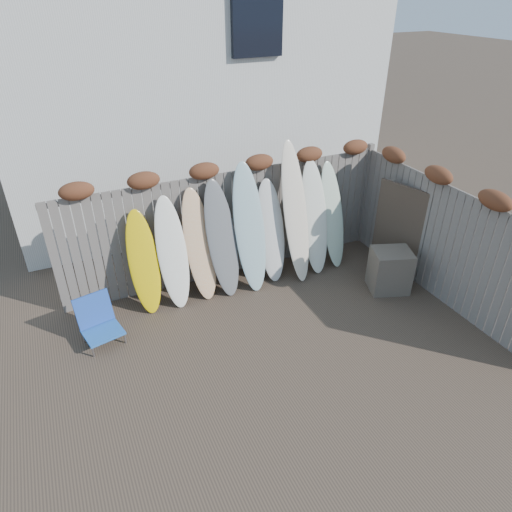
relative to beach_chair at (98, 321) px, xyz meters
name	(u,v)px	position (x,y,z in m)	size (l,w,h in m)	color
ground	(289,350)	(2.52, -1.47, -0.34)	(80.00, 80.00, 0.00)	#493A2D
back_fence	(231,215)	(2.58, 0.92, 0.85)	(6.05, 0.28, 2.24)	slate
right_fence	(444,236)	(5.52, -1.22, 0.81)	(0.28, 4.40, 2.24)	slate
house	(179,61)	(3.02, 5.03, 2.86)	(8.50, 5.50, 6.33)	silver
beach_chair	(98,321)	(0.00, 0.00, 0.00)	(0.66, 0.68, 0.73)	blue
wooden_crate	(390,270)	(4.89, -0.79, 0.05)	(0.66, 0.55, 0.77)	#433C32
lattice_panel	(402,231)	(5.41, -0.38, 0.52)	(0.05, 1.14, 1.72)	#46392B
surfboard_0	(144,263)	(0.88, 0.54, 0.51)	(0.48, 0.07, 1.76)	yellow
surfboard_1	(172,253)	(1.36, 0.51, 0.59)	(0.49, 0.07, 1.92)	white
surfboard_2	(200,245)	(1.84, 0.54, 0.61)	(0.50, 0.07, 1.96)	#E5A976
surfboard_3	(222,239)	(2.23, 0.49, 0.66)	(0.53, 0.07, 2.07)	slate
surfboard_4	(250,228)	(2.74, 0.47, 0.76)	(0.54, 0.07, 2.29)	#9ABDC4
surfboard_5	(271,231)	(3.19, 0.54, 0.57)	(0.50, 0.07, 1.89)	silver
surfboard_6	(295,213)	(3.63, 0.44, 0.89)	(0.46, 0.07, 2.56)	#F6E5CB
surfboard_7	(314,218)	(4.06, 0.48, 0.69)	(0.50, 0.07, 2.14)	white
surfboard_8	(332,215)	(4.47, 0.50, 0.64)	(0.46, 0.07, 2.04)	silver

